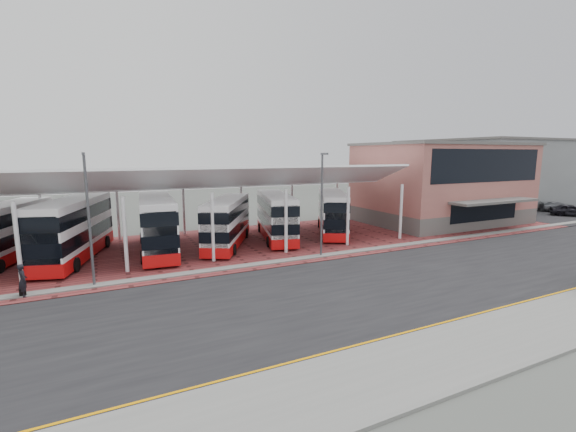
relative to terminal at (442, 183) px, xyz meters
name	(u,v)px	position (x,y,z in m)	size (l,w,h in m)	color
ground	(345,284)	(-23.00, -13.92, -4.66)	(140.00, 140.00, 0.00)	#464944
road	(355,289)	(-23.00, -14.92, -4.65)	(120.00, 14.00, 0.02)	black
forecourt	(285,239)	(-21.00, -0.92, -4.63)	(72.00, 16.00, 0.06)	maroon
sidewalk	(469,348)	(-23.00, -22.92, -4.59)	(120.00, 4.00, 0.14)	slate
north_kerb	(299,259)	(-23.00, -7.72, -4.59)	(120.00, 0.80, 0.14)	slate
carpark_surface	(576,214)	(21.00, -3.92, -4.62)	(22.00, 10.00, 0.08)	black
yellow_line_near	(432,329)	(-23.00, -20.92, -4.63)	(120.00, 0.12, 0.01)	#F59B00
yellow_line_far	(427,327)	(-23.00, -20.62, -4.63)	(120.00, 0.12, 0.01)	#F59B00
canopy	(195,180)	(-29.00, 0.01, 1.14)	(37.00, 11.63, 7.07)	white
terminal	(442,183)	(0.00, 0.00, 0.00)	(18.40, 14.40, 9.25)	#5A5754
warehouse	(502,171)	(25.00, 10.08, 0.50)	(30.50, 20.50, 10.25)	slate
lamp_west	(89,216)	(-37.00, -7.65, -0.30)	(0.16, 0.90, 8.07)	#4B4C52
lamp_east	(322,202)	(-21.00, -7.65, -0.30)	(0.16, 0.90, 8.07)	#4B4C52
bus_0	(6,233)	(-42.85, 1.43, -2.48)	(5.43, 10.59, 4.27)	white
bus_1	(73,230)	(-38.35, -0.27, -2.31)	(5.61, 11.43, 4.60)	white
bus_2	(157,225)	(-32.34, -0.68, -2.36)	(3.45, 11.12, 4.51)	white
bus_3	(227,223)	(-26.59, -1.13, -2.55)	(6.80, 9.88, 4.12)	white
bus_4	(276,217)	(-21.62, -0.32, -2.50)	(4.94, 10.52, 4.23)	white
bus_5	(332,213)	(-15.48, -0.49, -2.53)	(6.81, 10.03, 4.17)	white
pedestrian	(23,280)	(-40.52, -7.92, -3.66)	(0.69, 0.45, 1.89)	black
suitcase	(23,292)	(-40.58, -7.92, -4.33)	(0.31, 0.22, 0.54)	black
carpark_car_a	(570,210)	(18.17, -4.65, -3.82)	(1.79, 4.45, 1.52)	black
carpark_car_b	(559,207)	(20.76, -1.81, -3.91)	(1.89, 4.64, 1.35)	#52545A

